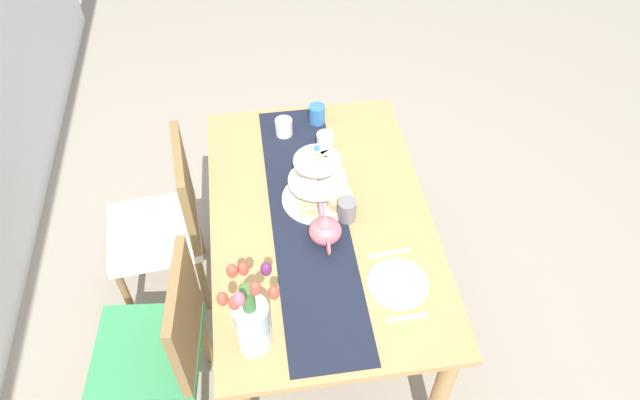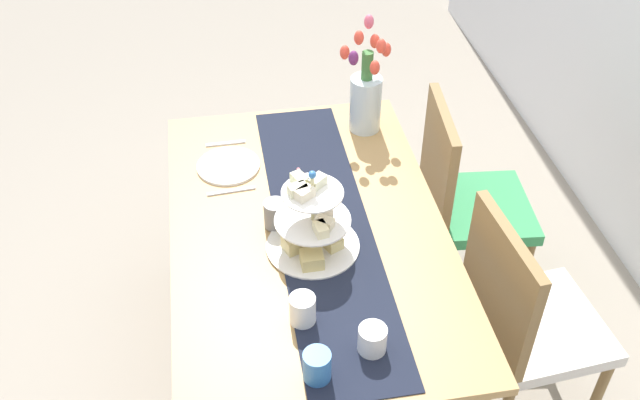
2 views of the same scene
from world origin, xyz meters
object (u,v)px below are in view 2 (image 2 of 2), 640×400
at_px(tulip_vase, 366,94).
at_px(mug_white_text, 303,310).
at_px(cream_jug, 372,340).
at_px(knife_left, 231,191).
at_px(dining_table, 309,252).
at_px(tiered_cake_stand, 312,226).
at_px(chair_right, 523,317).
at_px(mug_orange, 317,366).
at_px(chair_left, 462,197).
at_px(fork_left, 226,143).
at_px(teapot, 302,190).
at_px(dinner_plate_left, 228,166).
at_px(mug_grey, 275,214).

height_order(tulip_vase, mug_white_text, tulip_vase).
xyz_separation_m(cream_jug, knife_left, (-0.75, -0.33, -0.04)).
xyz_separation_m(dining_table, tiered_cake_stand, (0.10, -0.00, 0.21)).
relative_size(chair_right, tiered_cake_stand, 2.99).
distance_m(tulip_vase, mug_orange, 1.19).
bearing_deg(mug_orange, chair_right, 111.88).
bearing_deg(tiered_cake_stand, chair_left, 123.03).
bearing_deg(tiered_cake_stand, mug_orange, -7.53).
bearing_deg(knife_left, mug_orange, 11.62).
relative_size(tiered_cake_stand, fork_left, 2.03).
height_order(dining_table, tulip_vase, tulip_vase).
bearing_deg(chair_right, chair_left, 179.99).
xyz_separation_m(teapot, dinner_plate_left, (-0.25, -0.24, -0.05)).
xyz_separation_m(chair_right, fork_left, (-0.81, -0.92, 0.25)).
height_order(mug_white_text, mug_orange, same).
relative_size(chair_left, tulip_vase, 2.09).
bearing_deg(mug_orange, chair_left, 141.42).
bearing_deg(mug_orange, mug_grey, -176.71).
distance_m(chair_right, mug_white_text, 0.82).
bearing_deg(dining_table, dinner_plate_left, -147.47).
distance_m(chair_right, mug_grey, 0.90).
bearing_deg(mug_grey, chair_left, 112.33).
distance_m(teapot, tulip_vase, 0.52).
distance_m(chair_right, tulip_vase, 0.99).
height_order(cream_jug, mug_orange, mug_orange).
relative_size(dining_table, fork_left, 9.57).
relative_size(tiered_cake_stand, tulip_vase, 0.70).
distance_m(chair_right, teapot, 0.85).
bearing_deg(fork_left, dining_table, 24.65).
relative_size(teapot, mug_orange, 2.51).
height_order(chair_left, tiered_cake_stand, tiered_cake_stand).
height_order(teapot, mug_orange, teapot).
bearing_deg(dining_table, knife_left, -133.72).
height_order(chair_left, dinner_plate_left, chair_left).
bearing_deg(teapot, dinner_plate_left, -136.55).
distance_m(tulip_vase, mug_white_text, 1.01).
bearing_deg(chair_right, knife_left, -119.50).
bearing_deg(mug_white_text, dining_table, 168.89).
distance_m(chair_left, dinner_plate_left, 0.95).
bearing_deg(dining_table, cream_jug, 10.28).
bearing_deg(mug_white_text, knife_left, -165.51).
bearing_deg(chair_right, mug_orange, -68.12).
height_order(chair_left, cream_jug, chair_left).
relative_size(chair_right, tulip_vase, 2.09).
xyz_separation_m(teapot, fork_left, (-0.40, -0.24, -0.06)).
bearing_deg(tiered_cake_stand, teapot, 179.09).
height_order(tulip_vase, mug_orange, tulip_vase).
height_order(chair_left, mug_orange, chair_left).
xyz_separation_m(tiered_cake_stand, tulip_vase, (-0.63, 0.31, 0.06)).
bearing_deg(mug_grey, mug_orange, 3.29).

